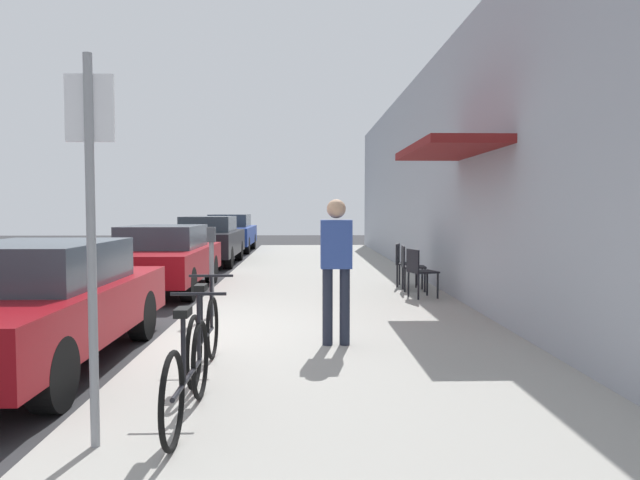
{
  "coord_description": "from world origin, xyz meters",
  "views": [
    {
      "loc": [
        1.79,
        -7.42,
        1.71
      ],
      "look_at": [
        2.23,
        7.32,
        0.92
      ],
      "focal_mm": 32.85,
      "sensor_mm": 36.0,
      "label": 1
    }
  ],
  "objects_px": {
    "pedestrian_standing": "(336,260)",
    "parked_car_1": "(163,257)",
    "parking_meter": "(212,265)",
    "bicycle_1": "(204,336)",
    "street_sign": "(91,220)",
    "cafe_chair_1": "(410,265)",
    "parked_car_3": "(230,232)",
    "cafe_chair_0": "(419,270)",
    "cafe_chair_2": "(404,262)",
    "parked_car_2": "(208,240)",
    "bicycle_0": "(188,374)",
    "parked_car_0": "(33,303)"
  },
  "relations": [
    {
      "from": "pedestrian_standing",
      "to": "parking_meter",
      "type": "bearing_deg",
      "value": 132.67
    },
    {
      "from": "parked_car_1",
      "to": "cafe_chair_2",
      "type": "bearing_deg",
      "value": -3.06
    },
    {
      "from": "bicycle_1",
      "to": "cafe_chair_2",
      "type": "distance_m",
      "value": 6.93
    },
    {
      "from": "bicycle_1",
      "to": "cafe_chair_0",
      "type": "bearing_deg",
      "value": 56.96
    },
    {
      "from": "cafe_chair_0",
      "to": "cafe_chair_1",
      "type": "height_order",
      "value": "same"
    },
    {
      "from": "parked_car_3",
      "to": "street_sign",
      "type": "xyz_separation_m",
      "value": [
        1.5,
        -19.45,
        0.88
      ]
    },
    {
      "from": "parked_car_1",
      "to": "bicycle_1",
      "type": "xyz_separation_m",
      "value": [
        1.93,
        -6.49,
        -0.23
      ]
    },
    {
      "from": "parking_meter",
      "to": "street_sign",
      "type": "relative_size",
      "value": 0.51
    },
    {
      "from": "parked_car_1",
      "to": "cafe_chair_0",
      "type": "bearing_deg",
      "value": -20.25
    },
    {
      "from": "parked_car_1",
      "to": "bicycle_0",
      "type": "xyz_separation_m",
      "value": [
        2.03,
        -7.79,
        -0.23
      ]
    },
    {
      "from": "parking_meter",
      "to": "cafe_chair_0",
      "type": "distance_m",
      "value": 3.81
    },
    {
      "from": "parked_car_2",
      "to": "parking_meter",
      "type": "distance_m",
      "value": 9.5
    },
    {
      "from": "bicycle_0",
      "to": "parking_meter",
      "type": "bearing_deg",
      "value": 96.41
    },
    {
      "from": "parked_car_3",
      "to": "pedestrian_standing",
      "type": "relative_size",
      "value": 2.59
    },
    {
      "from": "parking_meter",
      "to": "cafe_chair_1",
      "type": "bearing_deg",
      "value": 37.12
    },
    {
      "from": "bicycle_0",
      "to": "cafe_chair_0",
      "type": "bearing_deg",
      "value": 63.81
    },
    {
      "from": "bicycle_1",
      "to": "parked_car_1",
      "type": "bearing_deg",
      "value": 106.59
    },
    {
      "from": "parked_car_1",
      "to": "bicycle_1",
      "type": "height_order",
      "value": "parked_car_1"
    },
    {
      "from": "parked_car_1",
      "to": "street_sign",
      "type": "relative_size",
      "value": 1.69
    },
    {
      "from": "parking_meter",
      "to": "bicycle_1",
      "type": "distance_m",
      "value": 3.03
    },
    {
      "from": "bicycle_1",
      "to": "cafe_chair_0",
      "type": "height_order",
      "value": "bicycle_1"
    },
    {
      "from": "parked_car_3",
      "to": "bicycle_1",
      "type": "xyz_separation_m",
      "value": [
        1.93,
        -17.69,
        -0.28
      ]
    },
    {
      "from": "parked_car_3",
      "to": "cafe_chair_0",
      "type": "distance_m",
      "value": 13.95
    },
    {
      "from": "pedestrian_standing",
      "to": "parked_car_1",
      "type": "bearing_deg",
      "value": 121.35
    },
    {
      "from": "street_sign",
      "to": "parked_car_2",
      "type": "bearing_deg",
      "value": 96.07
    },
    {
      "from": "street_sign",
      "to": "bicycle_1",
      "type": "bearing_deg",
      "value": 76.13
    },
    {
      "from": "parked_car_2",
      "to": "pedestrian_standing",
      "type": "height_order",
      "value": "pedestrian_standing"
    },
    {
      "from": "cafe_chair_1",
      "to": "pedestrian_standing",
      "type": "distance_m",
      "value": 4.79
    },
    {
      "from": "parked_car_0",
      "to": "street_sign",
      "type": "xyz_separation_m",
      "value": [
        1.5,
        -2.41,
        0.94
      ]
    },
    {
      "from": "parking_meter",
      "to": "cafe_chair_1",
      "type": "distance_m",
      "value": 4.29
    },
    {
      "from": "cafe_chair_0",
      "to": "parking_meter",
      "type": "bearing_deg",
      "value": -153.84
    },
    {
      "from": "bicycle_0",
      "to": "cafe_chair_2",
      "type": "xyz_separation_m",
      "value": [
        2.93,
        7.53,
        0.14
      ]
    },
    {
      "from": "street_sign",
      "to": "cafe_chair_1",
      "type": "distance_m",
      "value": 8.16
    },
    {
      "from": "cafe_chair_1",
      "to": "cafe_chair_2",
      "type": "distance_m",
      "value": 0.66
    },
    {
      "from": "cafe_chair_2",
      "to": "pedestrian_standing",
      "type": "relative_size",
      "value": 0.51
    },
    {
      "from": "parked_car_1",
      "to": "parked_car_2",
      "type": "relative_size",
      "value": 1.0
    },
    {
      "from": "parked_car_2",
      "to": "cafe_chair_1",
      "type": "xyz_separation_m",
      "value": [
        4.96,
        -6.79,
        -0.14
      ]
    },
    {
      "from": "bicycle_0",
      "to": "cafe_chair_1",
      "type": "distance_m",
      "value": 7.47
    },
    {
      "from": "street_sign",
      "to": "cafe_chair_0",
      "type": "xyz_separation_m",
      "value": [
        3.46,
        6.42,
        -1.02
      ]
    },
    {
      "from": "bicycle_0",
      "to": "parked_car_2",
      "type": "bearing_deg",
      "value": 98.46
    },
    {
      "from": "parking_meter",
      "to": "cafe_chair_1",
      "type": "relative_size",
      "value": 1.52
    },
    {
      "from": "parked_car_3",
      "to": "parking_meter",
      "type": "distance_m",
      "value": 14.79
    },
    {
      "from": "parked_car_1",
      "to": "bicycle_0",
      "type": "bearing_deg",
      "value": -75.39
    },
    {
      "from": "cafe_chair_1",
      "to": "cafe_chair_2",
      "type": "height_order",
      "value": "same"
    },
    {
      "from": "parking_meter",
      "to": "bicycle_0",
      "type": "height_order",
      "value": "parking_meter"
    },
    {
      "from": "parked_car_0",
      "to": "parked_car_2",
      "type": "relative_size",
      "value": 1.0
    },
    {
      "from": "parked_car_2",
      "to": "parked_car_3",
      "type": "height_order",
      "value": "parked_car_3"
    },
    {
      "from": "parked_car_0",
      "to": "cafe_chair_1",
      "type": "bearing_deg",
      "value": 44.67
    },
    {
      "from": "parked_car_2",
      "to": "cafe_chair_0",
      "type": "relative_size",
      "value": 5.06
    },
    {
      "from": "street_sign",
      "to": "cafe_chair_1",
      "type": "xyz_separation_m",
      "value": [
        3.46,
        7.32,
        -1.02
      ]
    }
  ]
}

